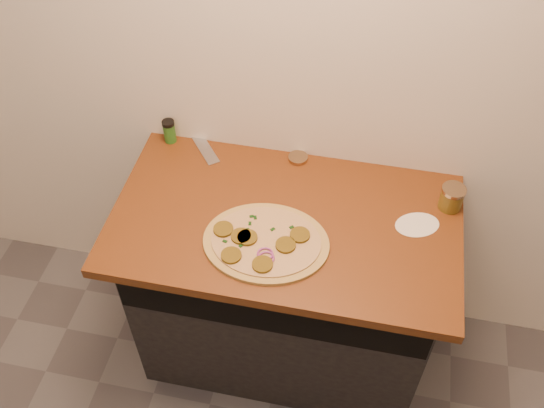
% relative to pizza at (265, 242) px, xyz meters
% --- Properties ---
extents(cabinet, '(1.10, 0.60, 0.86)m').
position_rel_pizza_xyz_m(cabinet, '(0.04, 0.16, -0.48)').
color(cabinet, black).
rests_on(cabinet, ground).
extents(countertop, '(1.20, 0.70, 0.04)m').
position_rel_pizza_xyz_m(countertop, '(0.04, 0.13, -0.03)').
color(countertop, brown).
rests_on(countertop, cabinet).
extents(pizza, '(0.43, 0.43, 0.03)m').
position_rel_pizza_xyz_m(pizza, '(0.00, 0.00, 0.00)').
color(pizza, tan).
rests_on(pizza, countertop).
extents(chefs_knife, '(0.25, 0.30, 0.02)m').
position_rel_pizza_xyz_m(chefs_knife, '(-0.39, 0.50, -0.00)').
color(chefs_knife, '#B7BAC1').
rests_on(chefs_knife, countertop).
extents(mason_jar_lid, '(0.08, 0.08, 0.02)m').
position_rel_pizza_xyz_m(mason_jar_lid, '(0.04, 0.42, -0.00)').
color(mason_jar_lid, '#967857').
rests_on(mason_jar_lid, countertop).
extents(salsa_jar, '(0.08, 0.08, 0.09)m').
position_rel_pizza_xyz_m(salsa_jar, '(0.59, 0.29, 0.04)').
color(salsa_jar, maroon).
rests_on(salsa_jar, countertop).
extents(spice_shaker, '(0.05, 0.05, 0.10)m').
position_rel_pizza_xyz_m(spice_shaker, '(-0.47, 0.43, 0.04)').
color(spice_shaker, '#296720').
rests_on(spice_shaker, countertop).
extents(flour_spill, '(0.20, 0.20, 0.00)m').
position_rel_pizza_xyz_m(flour_spill, '(0.49, 0.19, -0.01)').
color(flour_spill, white).
rests_on(flour_spill, countertop).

